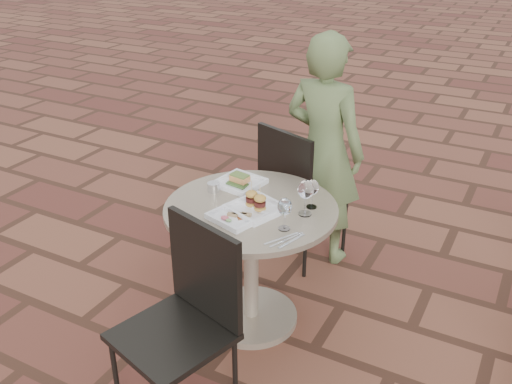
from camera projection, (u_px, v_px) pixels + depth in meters
The scene contains 13 objects.
ground at pixel (246, 325), 3.21m from camera, with size 60.00×60.00×0.00m, color brown.
cafe_table at pixel (251, 247), 3.04m from camera, with size 0.90×0.90×0.73m.
chair_far at pixel (296, 185), 3.57m from camera, with size 0.56×0.56×0.93m.
chair_near at pixel (188, 308), 2.48m from camera, with size 0.55×0.55×0.93m.
diner at pixel (324, 151), 3.57m from camera, with size 0.54×0.36×1.49m, color #4D5D33.
plate_salmon at pixel (240, 182), 3.15m from camera, with size 0.26×0.26×0.06m.
plate_sliders at pixel (256, 206), 2.88m from camera, with size 0.31×0.31×0.16m.
plate_tuna at pixel (237, 216), 2.82m from camera, with size 0.28×0.28×0.03m.
wine_glass_right at pixel (285, 207), 2.68m from camera, with size 0.07×0.07×0.16m.
wine_glass_mid at pixel (312, 188), 2.88m from camera, with size 0.07×0.07×0.16m.
wine_glass_far at pixel (306, 190), 2.80m from camera, with size 0.08×0.08×0.19m.
steel_ramekin at pixel (213, 187), 3.08m from camera, with size 0.07×0.07×0.05m, color silver.
cutlery_set at pixel (287, 240), 2.64m from camera, with size 0.09×0.20×0.00m, color silver, non-canonical shape.
Camera 1 is at (1.25, -2.21, 2.11)m, focal length 40.00 mm.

